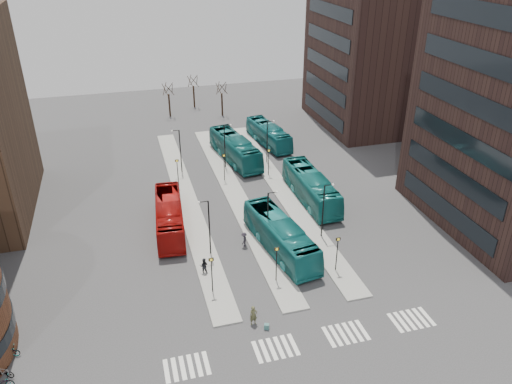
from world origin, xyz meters
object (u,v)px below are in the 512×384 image
object	(u,v)px
commuter_b	(279,250)
bicycle_near	(1,382)
teal_bus_a	(280,236)
commuter_c	(244,240)
red_bus	(169,216)
teal_bus_c	(311,187)
teal_bus_b	(235,149)
suitcase	(267,327)
teal_bus_d	(269,134)
bicycle_mid	(3,372)
commuter_a	(204,266)
bicycle_far	(8,352)
traveller	(253,315)

from	to	relation	value
commuter_b	bicycle_near	distance (m)	26.01
teal_bus_a	commuter_c	world-z (taller)	teal_bus_a
red_bus	teal_bus_c	bearing A→B (deg)	11.89
teal_bus_b	commuter_c	size ratio (longest dim) A/B	8.01
suitcase	commuter_c	world-z (taller)	commuter_c
teal_bus_d	commuter_c	bearing A→B (deg)	-120.47
teal_bus_c	bicycle_mid	distance (m)	37.06
commuter_a	teal_bus_a	bearing A→B (deg)	-149.27
red_bus	teal_bus_d	distance (m)	27.21
bicycle_far	suitcase	bearing A→B (deg)	-89.27
commuter_b	bicycle_far	world-z (taller)	commuter_b
red_bus	teal_bus_a	bearing A→B (deg)	-29.87
suitcase	red_bus	world-z (taller)	red_bus
commuter_c	bicycle_far	size ratio (longest dim) A/B	0.89
suitcase	teal_bus_c	world-z (taller)	teal_bus_c
suitcase	traveller	distance (m)	1.39
traveller	commuter_a	bearing A→B (deg)	105.79
teal_bus_b	bicycle_near	size ratio (longest dim) A/B	7.09
teal_bus_b	teal_bus_d	xyz separation A→B (m)	(6.37, 4.57, -0.21)
traveller	bicycle_mid	bearing A→B (deg)	178.72
bicycle_mid	traveller	bearing A→B (deg)	-65.49
red_bus	teal_bus_b	world-z (taller)	teal_bus_b
red_bus	teal_bus_b	distance (m)	19.69
teal_bus_c	commuter_c	world-z (taller)	teal_bus_c
red_bus	teal_bus_a	xyz separation A→B (m)	(10.31, -7.14, 0.08)
teal_bus_b	bicycle_near	distance (m)	42.87
bicycle_near	bicycle_far	size ratio (longest dim) A/B	1.01
commuter_a	commuter_b	bearing A→B (deg)	-157.41
traveller	commuter_b	distance (m)	9.87
teal_bus_a	suitcase	bearing A→B (deg)	-122.19
traveller	teal_bus_b	bearing A→B (deg)	76.30
teal_bus_c	teal_bus_d	size ratio (longest dim) A/B	1.11
commuter_a	commuter_c	distance (m)	5.93
teal_bus_c	commuter_b	world-z (taller)	teal_bus_c
red_bus	teal_bus_b	size ratio (longest dim) A/B	0.92
teal_bus_a	commuter_a	size ratio (longest dim) A/B	7.45
commuter_c	red_bus	bearing A→B (deg)	-100.35
traveller	bicycle_far	distance (m)	19.14
teal_bus_c	teal_bus_d	xyz separation A→B (m)	(0.39, 18.61, -0.18)
red_bus	teal_bus_c	size ratio (longest dim) A/B	0.94
red_bus	commuter_c	bearing A→B (deg)	-33.24
traveller	commuter_a	distance (m)	8.42
red_bus	teal_bus_c	distance (m)	17.35
traveller	bicycle_far	world-z (taller)	traveller
commuter_b	bicycle_mid	distance (m)	25.68
commuter_a	teal_bus_d	bearing A→B (deg)	-98.91
commuter_b	commuter_c	distance (m)	4.07
teal_bus_a	teal_bus_c	size ratio (longest dim) A/B	0.98
teal_bus_c	commuter_a	world-z (taller)	teal_bus_c
teal_bus_c	commuter_a	size ratio (longest dim) A/B	7.59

